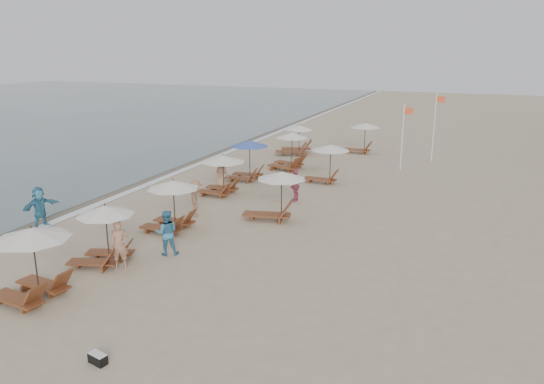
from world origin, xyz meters
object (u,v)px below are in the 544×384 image
at_px(lounger_station_6, 295,141).
at_px(beachgoer_mid_b, 196,198).
at_px(lounger_station_3, 220,173).
at_px(lounger_station_5, 288,153).
at_px(lounger_station_4, 247,159).
at_px(beachgoer_mid_a, 167,233).
at_px(flag_pole_near, 403,134).
at_px(inland_station_1, 326,159).
at_px(waterline_walker, 40,207).
at_px(inland_station_0, 274,192).
at_px(beachgoer_near, 119,245).
at_px(lounger_station_2, 170,205).
at_px(duffel_bag, 98,358).
at_px(beachgoer_far_a, 296,185).
at_px(lounger_station_0, 30,263).
at_px(inland_station_2, 361,135).
at_px(lounger_station_1, 103,234).
at_px(beachgoer_far_b, 221,174).

bearing_deg(lounger_station_6, beachgoer_mid_b, -87.75).
distance_m(lounger_station_3, lounger_station_5, 7.10).
height_order(lounger_station_4, beachgoer_mid_b, lounger_station_4).
xyz_separation_m(beachgoer_mid_a, flag_pole_near, (6.04, 17.50, 1.45)).
bearing_deg(inland_station_1, lounger_station_3, -134.82).
xyz_separation_m(lounger_station_4, lounger_station_6, (0.01, 8.44, -0.32)).
distance_m(inland_station_1, beachgoer_mid_b, 9.02).
xyz_separation_m(lounger_station_4, waterline_walker, (-4.87, -10.87, -0.35)).
relative_size(inland_station_0, flag_pole_near, 0.69).
distance_m(lounger_station_3, lounger_station_4, 3.39).
relative_size(lounger_station_5, beachgoer_near, 1.45).
bearing_deg(lounger_station_2, inland_station_1, 69.50).
height_order(beachgoer_near, duffel_bag, beachgoer_near).
relative_size(beachgoer_mid_a, waterline_walker, 0.97).
bearing_deg(inland_station_0, beachgoer_near, -113.22).
xyz_separation_m(inland_station_0, beachgoer_near, (-3.02, -7.05, -0.41)).
relative_size(beachgoer_mid_b, beachgoer_far_a, 1.01).
height_order(lounger_station_0, lounger_station_2, lounger_station_0).
height_order(lounger_station_3, flag_pole_near, flag_pole_near).
bearing_deg(inland_station_2, duffel_bag, -90.27).
distance_m(inland_station_1, duffel_bag, 19.40).
relative_size(inland_station_2, beachgoer_mid_a, 1.56).
relative_size(beachgoer_mid_b, flag_pole_near, 0.41).
distance_m(lounger_station_6, duffel_bag, 27.04).
bearing_deg(lounger_station_1, lounger_station_5, 87.06).
distance_m(beachgoer_mid_a, beachgoer_mid_b, 4.73).
bearing_deg(inland_station_2, lounger_station_3, -107.44).
relative_size(beachgoer_far_a, duffel_bag, 3.12).
xyz_separation_m(lounger_station_4, inland_station_0, (4.20, -6.24, 0.05)).
xyz_separation_m(beachgoer_mid_b, flag_pole_near, (7.40, 12.96, 1.48)).
relative_size(lounger_station_5, beachgoer_far_a, 1.53).
distance_m(lounger_station_1, waterline_walker, 5.73).
height_order(beachgoer_mid_b, waterline_walker, waterline_walker).
bearing_deg(lounger_station_1, lounger_station_6, 90.96).
bearing_deg(beachgoer_mid_a, beachgoer_near, 35.29).
bearing_deg(beachgoer_far_a, flag_pole_near, 164.30).
height_order(lounger_station_6, beachgoer_near, lounger_station_6).
height_order(lounger_station_3, duffel_bag, lounger_station_3).
bearing_deg(beachgoer_far_b, beachgoer_mid_a, -134.66).
distance_m(lounger_station_3, inland_station_0, 5.06).
bearing_deg(lounger_station_4, inland_station_1, 13.82).
distance_m(lounger_station_6, beachgoer_far_a, 12.22).
height_order(inland_station_0, duffel_bag, inland_station_0).
xyz_separation_m(beachgoer_mid_b, beachgoer_far_b, (-1.20, 4.87, -0.03)).
height_order(beachgoer_near, waterline_walker, waterline_walker).
height_order(lounger_station_5, beachgoer_mid_b, lounger_station_5).
bearing_deg(waterline_walker, beachgoer_mid_a, -81.10).
relative_size(lounger_station_2, inland_station_1, 0.94).
relative_size(lounger_station_6, beachgoer_far_a, 1.62).
distance_m(lounger_station_6, waterline_walker, 19.91).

